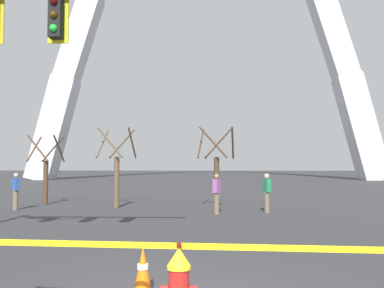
{
  "coord_description": "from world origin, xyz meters",
  "views": [
    {
      "loc": [
        0.45,
        -5.69,
        1.97
      ],
      "look_at": [
        0.02,
        5.0,
        2.5
      ],
      "focal_mm": 38.19,
      "sensor_mm": 36.0,
      "label": 1
    }
  ],
  "objects_px": {
    "monument_arch": "(204,23)",
    "pedestrian_walking_right": "(217,193)",
    "fire_hydrant": "(179,285)",
    "traffic_cone_by_hydrant": "(143,270)",
    "pedestrian_walking_left": "(267,193)",
    "pedestrian_standing_center": "(16,191)"
  },
  "relations": [
    {
      "from": "monument_arch",
      "to": "pedestrian_walking_right",
      "type": "xyz_separation_m",
      "value": [
        0.78,
        -35.28,
        -19.25
      ]
    },
    {
      "from": "fire_hydrant",
      "to": "traffic_cone_by_hydrant",
      "type": "bearing_deg",
      "value": 119.46
    },
    {
      "from": "pedestrian_walking_left",
      "to": "fire_hydrant",
      "type": "bearing_deg",
      "value": -103.34
    },
    {
      "from": "pedestrian_walking_right",
      "to": "monument_arch",
      "type": "bearing_deg",
      "value": 91.27
    },
    {
      "from": "fire_hydrant",
      "to": "monument_arch",
      "type": "distance_m",
      "value": 50.33
    },
    {
      "from": "fire_hydrant",
      "to": "monument_arch",
      "type": "height_order",
      "value": "monument_arch"
    },
    {
      "from": "monument_arch",
      "to": "pedestrian_standing_center",
      "type": "bearing_deg",
      "value": -102.94
    },
    {
      "from": "traffic_cone_by_hydrant",
      "to": "pedestrian_walking_left",
      "type": "distance_m",
      "value": 10.99
    },
    {
      "from": "pedestrian_walking_left",
      "to": "pedestrian_walking_right",
      "type": "distance_m",
      "value": 2.1
    },
    {
      "from": "pedestrian_standing_center",
      "to": "pedestrian_walking_right",
      "type": "height_order",
      "value": "same"
    },
    {
      "from": "monument_arch",
      "to": "pedestrian_walking_left",
      "type": "bearing_deg",
      "value": -85.36
    },
    {
      "from": "traffic_cone_by_hydrant",
      "to": "monument_arch",
      "type": "distance_m",
      "value": 49.35
    },
    {
      "from": "pedestrian_walking_left",
      "to": "pedestrian_standing_center",
      "type": "relative_size",
      "value": 1.0
    },
    {
      "from": "pedestrian_walking_left",
      "to": "pedestrian_standing_center",
      "type": "distance_m",
      "value": 10.69
    },
    {
      "from": "traffic_cone_by_hydrant",
      "to": "monument_arch",
      "type": "relative_size",
      "value": 0.02
    },
    {
      "from": "traffic_cone_by_hydrant",
      "to": "monument_arch",
      "type": "height_order",
      "value": "monument_arch"
    },
    {
      "from": "fire_hydrant",
      "to": "pedestrian_standing_center",
      "type": "height_order",
      "value": "pedestrian_standing_center"
    },
    {
      "from": "fire_hydrant",
      "to": "monument_arch",
      "type": "relative_size",
      "value": 0.02
    },
    {
      "from": "pedestrian_standing_center",
      "to": "pedestrian_walking_left",
      "type": "bearing_deg",
      "value": -3.43
    },
    {
      "from": "monument_arch",
      "to": "pedestrian_standing_center",
      "type": "relative_size",
      "value": 29.21
    },
    {
      "from": "fire_hydrant",
      "to": "pedestrian_walking_right",
      "type": "height_order",
      "value": "pedestrian_walking_right"
    },
    {
      "from": "monument_arch",
      "to": "pedestrian_standing_center",
      "type": "distance_m",
      "value": 39.99
    }
  ]
}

